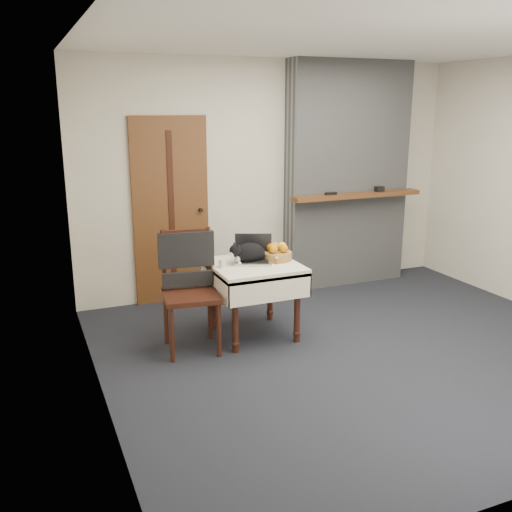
% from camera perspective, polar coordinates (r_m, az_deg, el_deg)
% --- Properties ---
extents(ground, '(4.50, 4.50, 0.00)m').
position_cam_1_polar(ground, '(5.21, 10.75, -9.23)').
color(ground, black).
rests_on(ground, ground).
extents(room_shell, '(4.52, 4.01, 2.61)m').
position_cam_1_polar(room_shell, '(5.16, 8.84, 10.92)').
color(room_shell, beige).
rests_on(room_shell, ground).
extents(door, '(0.82, 0.10, 2.00)m').
position_cam_1_polar(door, '(6.19, -8.50, 4.44)').
color(door, brown).
rests_on(door, ground).
extents(chimney, '(1.62, 0.48, 2.60)m').
position_cam_1_polar(chimney, '(6.85, 9.09, 7.94)').
color(chimney, gray).
rests_on(chimney, ground).
extents(side_table, '(0.78, 0.78, 0.70)m').
position_cam_1_polar(side_table, '(5.24, -0.22, -1.94)').
color(side_table, '#38170F').
rests_on(side_table, ground).
extents(laptop, '(0.43, 0.40, 0.25)m').
position_cam_1_polar(laptop, '(5.26, -0.29, 0.09)').
color(laptop, '#B7B7BC').
rests_on(laptop, side_table).
extents(cat, '(0.45, 0.23, 0.21)m').
position_cam_1_polar(cat, '(5.22, -0.65, 0.31)').
color(cat, black).
rests_on(cat, side_table).
extents(cream_jar, '(0.07, 0.07, 0.07)m').
position_cam_1_polar(cream_jar, '(5.08, -3.39, -0.75)').
color(cream_jar, silver).
rests_on(cream_jar, side_table).
extents(pill_bottle, '(0.03, 0.03, 0.07)m').
position_cam_1_polar(pill_bottle, '(5.19, 2.08, -0.44)').
color(pill_bottle, '#9C4C13').
rests_on(pill_bottle, side_table).
extents(fruit_basket, '(0.28, 0.28, 0.16)m').
position_cam_1_polar(fruit_basket, '(5.32, 2.13, 0.28)').
color(fruit_basket, '#A87743').
rests_on(fruit_basket, side_table).
extents(desk_clutter, '(0.15, 0.07, 0.01)m').
position_cam_1_polar(desk_clutter, '(5.31, 1.25, -0.42)').
color(desk_clutter, black).
rests_on(desk_clutter, side_table).
extents(chair, '(0.53, 0.52, 1.06)m').
position_cam_1_polar(chair, '(5.03, -6.79, -1.72)').
color(chair, '#38170F').
rests_on(chair, ground).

